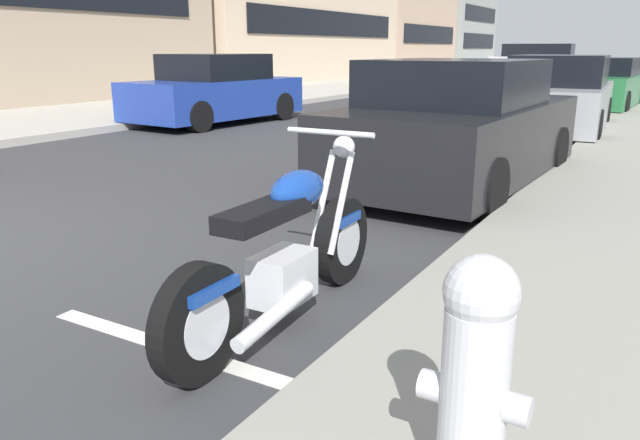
{
  "coord_description": "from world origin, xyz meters",
  "views": [
    {
      "loc": [
        -2.25,
        -5.56,
        1.61
      ],
      "look_at": [
        0.97,
        -3.69,
        0.56
      ],
      "focal_mm": 34.31,
      "sensor_mm": 36.0,
      "label": 1
    }
  ],
  "objects_px": {
    "parked_car_second_in_row": "(558,97)",
    "parked_car_far_down_curb": "(598,85)",
    "car_opposite_curb": "(215,91)",
    "crossing_truck": "(537,60)",
    "parked_motorcycle": "(285,255)",
    "fire_hydrant": "(475,375)",
    "parked_car_near_corner": "(458,129)"
  },
  "relations": [
    {
      "from": "car_opposite_curb",
      "to": "crossing_truck",
      "type": "bearing_deg",
      "value": -179.62
    },
    {
      "from": "parked_car_second_in_row",
      "to": "crossing_truck",
      "type": "relative_size",
      "value": 0.88
    },
    {
      "from": "car_opposite_curb",
      "to": "fire_hydrant",
      "type": "bearing_deg",
      "value": 47.74
    },
    {
      "from": "parked_motorcycle",
      "to": "crossing_truck",
      "type": "height_order",
      "value": "crossing_truck"
    },
    {
      "from": "crossing_truck",
      "to": "fire_hydrant",
      "type": "relative_size",
      "value": 5.84
    },
    {
      "from": "fire_hydrant",
      "to": "parked_car_second_in_row",
      "type": "bearing_deg",
      "value": 8.36
    },
    {
      "from": "parked_car_far_down_curb",
      "to": "crossing_truck",
      "type": "bearing_deg",
      "value": 19.07
    },
    {
      "from": "parked_car_far_down_curb",
      "to": "car_opposite_curb",
      "type": "xyz_separation_m",
      "value": [
        -7.48,
        6.92,
        0.05
      ]
    },
    {
      "from": "parked_car_far_down_curb",
      "to": "car_opposite_curb",
      "type": "bearing_deg",
      "value": 140.23
    },
    {
      "from": "parked_car_near_corner",
      "to": "parked_motorcycle",
      "type": "bearing_deg",
      "value": -172.91
    },
    {
      "from": "parked_motorcycle",
      "to": "crossing_truck",
      "type": "distance_m",
      "value": 33.62
    },
    {
      "from": "parked_car_second_in_row",
      "to": "parked_car_far_down_curb",
      "type": "relative_size",
      "value": 1.0
    },
    {
      "from": "car_opposite_curb",
      "to": "parked_car_far_down_curb",
      "type": "bearing_deg",
      "value": 141.57
    },
    {
      "from": "parked_car_near_corner",
      "to": "fire_hydrant",
      "type": "bearing_deg",
      "value": -158.81
    },
    {
      "from": "parked_car_near_corner",
      "to": "parked_car_far_down_curb",
      "type": "bearing_deg",
      "value": 1.21
    },
    {
      "from": "parked_car_far_down_curb",
      "to": "parked_car_second_in_row",
      "type": "bearing_deg",
      "value": -178.2
    },
    {
      "from": "car_opposite_curb",
      "to": "parked_car_near_corner",
      "type": "bearing_deg",
      "value": 65.96
    },
    {
      "from": "car_opposite_curb",
      "to": "parked_car_second_in_row",
      "type": "bearing_deg",
      "value": 110.99
    },
    {
      "from": "parked_motorcycle",
      "to": "parked_car_second_in_row",
      "type": "relative_size",
      "value": 0.49
    },
    {
      "from": "parked_car_second_in_row",
      "to": "crossing_truck",
      "type": "distance_m",
      "value": 23.91
    },
    {
      "from": "parked_car_near_corner",
      "to": "parked_car_far_down_curb",
      "type": "xyz_separation_m",
      "value": [
        11.07,
        -0.29,
        -0.04
      ]
    },
    {
      "from": "crossing_truck",
      "to": "parked_car_second_in_row",
      "type": "bearing_deg",
      "value": 100.1
    },
    {
      "from": "parked_car_second_in_row",
      "to": "car_opposite_curb",
      "type": "relative_size",
      "value": 1.06
    },
    {
      "from": "parked_car_far_down_curb",
      "to": "car_opposite_curb",
      "type": "distance_m",
      "value": 10.19
    },
    {
      "from": "parked_car_far_down_curb",
      "to": "crossing_truck",
      "type": "distance_m",
      "value": 18.66
    },
    {
      "from": "parked_car_far_down_curb",
      "to": "fire_hydrant",
      "type": "relative_size",
      "value": 5.14
    },
    {
      "from": "parked_car_far_down_curb",
      "to": "car_opposite_curb",
      "type": "height_order",
      "value": "car_opposite_curb"
    },
    {
      "from": "crossing_truck",
      "to": "fire_hydrant",
      "type": "bearing_deg",
      "value": 98.89
    },
    {
      "from": "parked_car_near_corner",
      "to": "car_opposite_curb",
      "type": "height_order",
      "value": "car_opposite_curb"
    },
    {
      "from": "parked_motorcycle",
      "to": "parked_car_far_down_curb",
      "type": "distance_m",
      "value": 15.29
    },
    {
      "from": "parked_motorcycle",
      "to": "crossing_truck",
      "type": "bearing_deg",
      "value": 7.97
    },
    {
      "from": "parked_car_near_corner",
      "to": "parked_car_far_down_curb",
      "type": "distance_m",
      "value": 11.07
    }
  ]
}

